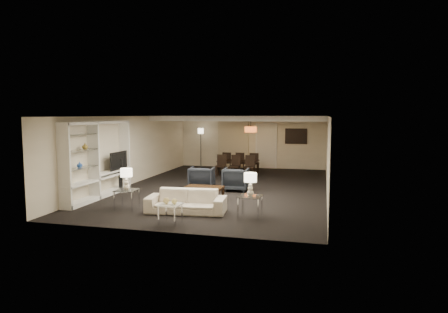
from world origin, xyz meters
TOP-DOWN VIEW (x-y plane):
  - floor at (0.00, 0.00)m, footprint 11.00×11.00m
  - ceiling at (0.00, 0.00)m, footprint 7.00×11.00m
  - wall_back at (0.00, 5.50)m, footprint 7.00×0.02m
  - wall_front at (0.00, -5.50)m, footprint 7.00×0.02m
  - wall_left at (-3.50, 0.00)m, footprint 0.02×11.00m
  - wall_right at (3.50, 0.00)m, footprint 0.02×11.00m
  - ceiling_soffit at (0.00, 3.50)m, footprint 7.00×4.00m
  - curtains at (-0.90, 5.42)m, footprint 1.50×0.12m
  - door at (0.70, 5.47)m, footprint 0.90×0.05m
  - painting at (2.10, 5.46)m, footprint 0.95×0.04m
  - media_unit at (-3.31, -2.60)m, footprint 0.38×3.40m
  - pendant_light at (0.30, 3.50)m, footprint 0.52×0.52m
  - sofa at (-0.08, -3.72)m, footprint 2.12×0.99m
  - coffee_table at (-0.08, -2.12)m, footprint 1.14×0.68m
  - armchair_left at (-0.68, -0.42)m, footprint 0.90×0.92m
  - armchair_right at (0.52, -0.42)m, footprint 0.86×0.88m
  - side_table_left at (-1.78, -3.72)m, footprint 0.60×0.60m
  - side_table_right at (1.62, -3.72)m, footprint 0.58×0.58m
  - table_lamp_left at (-1.78, -3.72)m, footprint 0.36×0.36m
  - table_lamp_right at (1.62, -3.72)m, footprint 0.35×0.35m
  - marble_table at (-0.08, -4.82)m, footprint 0.50×0.50m
  - gold_gourd_a at (-0.18, -4.82)m, footprint 0.15×0.15m
  - gold_gourd_b at (0.02, -4.82)m, footprint 0.13×0.13m
  - television at (-3.28, -1.61)m, footprint 1.03×0.13m
  - vase_blue at (-3.31, -3.57)m, footprint 0.16×0.16m
  - vase_amber at (-3.31, -3.28)m, footprint 0.17×0.17m
  - floor_speaker at (-3.20, -1.46)m, footprint 0.15×0.15m
  - dining_table at (-0.17, 3.14)m, footprint 1.72×0.97m
  - chair_nl at (-0.77, 2.49)m, footprint 0.42×0.42m
  - chair_nm at (-0.17, 2.49)m, footprint 0.45×0.45m
  - chair_nr at (0.43, 2.49)m, footprint 0.41×0.41m
  - chair_fl at (-0.77, 3.79)m, footprint 0.45×0.45m
  - chair_fm at (-0.17, 3.79)m, footprint 0.45×0.45m
  - chair_fr at (0.43, 3.79)m, footprint 0.43×0.43m
  - floor_lamp at (-2.41, 4.97)m, footprint 0.33×0.33m

SIDE VIEW (x-z plane):
  - floor at x=0.00m, z-range 0.00..0.00m
  - coffee_table at x=-0.08m, z-range 0.00..0.40m
  - marble_table at x=-0.08m, z-range 0.00..0.47m
  - side_table_left at x=-1.78m, z-range 0.00..0.53m
  - side_table_right at x=1.62m, z-range 0.00..0.53m
  - dining_table at x=-0.17m, z-range 0.00..0.60m
  - sofa at x=-0.08m, z-range 0.00..0.60m
  - armchair_left at x=-0.68m, z-range 0.00..0.77m
  - armchair_right at x=0.52m, z-range 0.00..0.77m
  - chair_nl at x=-0.77m, z-range 0.00..0.89m
  - chair_nm at x=-0.17m, z-range 0.00..0.89m
  - chair_nr at x=0.43m, z-range 0.00..0.89m
  - chair_fl at x=-0.77m, z-range 0.00..0.89m
  - chair_fm at x=-0.17m, z-range 0.00..0.89m
  - chair_fr at x=0.43m, z-range 0.00..0.89m
  - gold_gourd_b at x=0.02m, z-range 0.47..0.60m
  - floor_speaker at x=-3.20m, z-range 0.00..1.09m
  - gold_gourd_a at x=-0.18m, z-range 0.47..0.62m
  - table_lamp_left at x=-1.78m, z-range 0.53..1.11m
  - table_lamp_right at x=1.62m, z-range 0.53..1.11m
  - floor_lamp at x=-2.41m, z-range 0.00..1.90m
  - television at x=-3.28m, z-range 0.75..1.34m
  - door at x=0.70m, z-range 0.00..2.10m
  - vase_blue at x=-3.31m, z-range 1.06..1.23m
  - media_unit at x=-3.31m, z-range 0.00..2.35m
  - curtains at x=-0.90m, z-range 0.00..2.40m
  - wall_back at x=0.00m, z-range 0.00..2.50m
  - wall_front at x=0.00m, z-range 0.00..2.50m
  - wall_left at x=-3.50m, z-range 0.00..2.50m
  - wall_right at x=3.50m, z-range 0.00..2.50m
  - painting at x=2.10m, z-range 1.23..1.88m
  - vase_amber at x=-3.31m, z-range 1.56..1.74m
  - pendant_light at x=0.30m, z-range 1.80..2.04m
  - ceiling_soffit at x=0.00m, z-range 2.30..2.50m
  - ceiling at x=0.00m, z-range 2.49..2.51m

